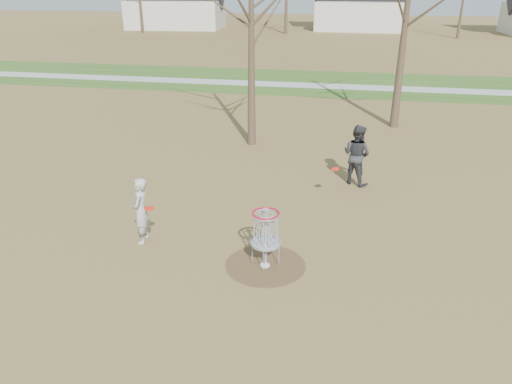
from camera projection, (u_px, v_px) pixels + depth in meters
ground at (265, 265)px, 11.12m from camera, size 160.00×160.00×0.00m
green_band at (325, 83)px, 30.04m from camera, size 160.00×8.00×0.01m
footpath at (323, 86)px, 29.14m from camera, size 160.00×1.50×0.01m
dirt_circle at (265, 265)px, 11.12m from camera, size 1.80×1.80×0.01m
player_standing at (141, 211)px, 11.80m from camera, size 0.46×0.64×1.63m
player_throwing at (357, 155)px, 15.15m from camera, size 1.14×1.07×1.86m
disc_grounded at (265, 265)px, 11.08m from camera, size 0.22×0.22×0.02m
discs_in_play at (255, 186)px, 12.66m from camera, size 4.31×3.62×0.07m
disc_golf_basket at (266, 229)px, 10.76m from camera, size 0.64×0.64×1.35m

